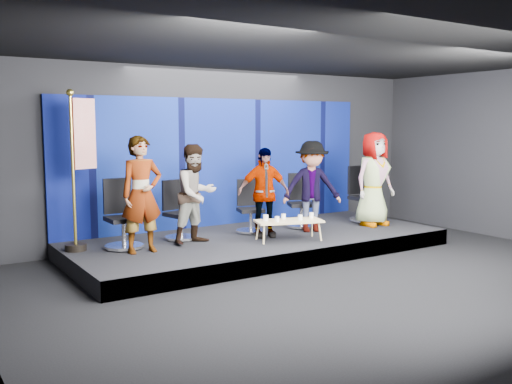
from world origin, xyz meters
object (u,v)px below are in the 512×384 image
at_px(panelist_c, 264,192).
at_px(flag_stand, 80,166).
at_px(panelist_a, 142,195).
at_px(chair_c, 250,215).
at_px(chair_e, 363,203).
at_px(panelist_b, 196,194).
at_px(mug_d, 300,218).
at_px(coffee_table, 289,222).
at_px(mug_e, 311,215).
at_px(chair_b, 179,220).
at_px(panelist_d, 312,186).
at_px(mug_c, 283,216).
at_px(chair_d, 301,210).
at_px(mug_b, 277,219).
at_px(chair_a, 122,226).
at_px(panelist_e, 374,179).
at_px(mug_a, 266,218).

distance_m(panelist_c, flag_stand, 3.28).
height_order(panelist_a, chair_c, panelist_a).
bearing_deg(panelist_a, chair_e, 2.49).
bearing_deg(panelist_b, mug_d, -37.62).
relative_size(coffee_table, mug_e, 12.77).
height_order(chair_b, panelist_d, panelist_d).
relative_size(panelist_b, mug_c, 18.45).
bearing_deg(chair_d, panelist_b, -148.69).
height_order(chair_c, mug_b, chair_c).
height_order(mug_b, flag_stand, flag_stand).
relative_size(chair_c, flag_stand, 0.39).
height_order(chair_a, panelist_e, panelist_e).
xyz_separation_m(chair_d, panelist_d, (-0.11, -0.49, 0.52)).
bearing_deg(panelist_c, chair_b, 172.91).
height_order(panelist_a, flag_stand, flag_stand).
bearing_deg(panelist_b, panelist_c, -18.34).
distance_m(chair_e, mug_d, 2.55).
bearing_deg(chair_c, mug_e, -40.99).
distance_m(chair_a, mug_e, 3.39).
height_order(panelist_c, chair_d, panelist_c).
bearing_deg(mug_d, chair_b, 143.90).
bearing_deg(flag_stand, mug_d, -41.32).
relative_size(panelist_a, flag_stand, 0.72).
bearing_deg(chair_d, mug_e, -92.14).
relative_size(panelist_a, panelist_b, 1.09).
relative_size(chair_c, mug_b, 10.72).
distance_m(panelist_b, mug_e, 2.17).
bearing_deg(mug_d, panelist_e, 10.88).
height_order(panelist_c, mug_d, panelist_c).
height_order(panelist_a, chair_e, panelist_a).
distance_m(panelist_a, panelist_b, 1.07).
relative_size(chair_b, mug_d, 10.96).
bearing_deg(mug_e, chair_c, 121.85).
bearing_deg(mug_a, coffee_table, -23.67).
bearing_deg(panelist_c, mug_d, -44.35).
height_order(chair_c, flag_stand, flag_stand).
bearing_deg(chair_d, mug_d, -102.69).
relative_size(chair_e, mug_a, 10.95).
height_order(coffee_table, mug_b, mug_b).
bearing_deg(mug_e, panelist_d, 51.52).
bearing_deg(mug_b, flag_stand, 157.04).
bearing_deg(chair_b, mug_e, -42.10).
relative_size(panelist_b, mug_d, 17.76).
bearing_deg(chair_d, mug_b, -117.38).
xyz_separation_m(panelist_a, mug_d, (2.73, -0.65, -0.53)).
height_order(panelist_b, panelist_c, panelist_b).
xyz_separation_m(chair_b, mug_a, (1.22, -1.00, 0.07)).
bearing_deg(mug_b, chair_d, 37.73).
xyz_separation_m(coffee_table, mug_e, (0.49, -0.04, 0.08)).
distance_m(mug_d, flag_stand, 3.89).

